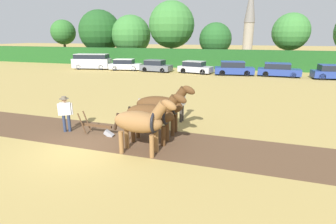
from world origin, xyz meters
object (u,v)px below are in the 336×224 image
tree_center_left (131,35)px  church_spire (250,17)px  draft_horse_trail_left (162,105)px  parked_van (92,61)px  draft_horse_lead_left (141,122)px  tree_far_left (63,32)px  tree_left (100,31)px  tree_center (172,25)px  parked_car_center_right (234,68)px  parked_car_far_right (333,72)px  draft_horse_lead_right (152,114)px  tree_center_right (215,39)px  farmer_at_plow (65,111)px  plow (100,128)px  farmer_beside_team (182,102)px  parked_car_right (278,70)px  parked_car_left (125,65)px  parked_car_center (195,67)px  tree_right (291,32)px  parked_car_center_left (156,66)px

tree_center_left → church_spire: church_spire is taller
draft_horse_trail_left → parked_van: size_ratio=0.56×
draft_horse_lead_left → tree_far_left: bearing=131.8°
tree_left → tree_center: tree_center is taller
parked_van → parked_car_center_right: (18.81, -0.11, -0.28)m
tree_left → draft_horse_trail_left: tree_left is taller
draft_horse_trail_left → parked_car_far_right: bearing=59.5°
tree_far_left → draft_horse_lead_right: 44.44m
parked_car_far_right → tree_center: bearing=148.2°
tree_center_right → draft_horse_lead_right: size_ratio=2.27×
farmer_at_plow → church_spire: bearing=141.3°
draft_horse_lead_right → plow: 2.77m
farmer_beside_team → parked_car_right: size_ratio=0.40×
farmer_beside_team → parked_car_left: size_ratio=0.41×
farmer_at_plow → farmer_beside_team: size_ratio=0.95×
parked_van → tree_center_right: bearing=25.2°
draft_horse_lead_right → parked_car_left: size_ratio=0.64×
parked_car_center → parked_van: bearing=-167.9°
plow → parked_car_right: 23.70m
plow → farmer_beside_team: size_ratio=0.94×
tree_center_right → parked_car_center: bearing=-94.3°
draft_horse_lead_left → parked_car_center: size_ratio=0.62×
farmer_at_plow → parked_car_right: farmer_at_plow is taller
draft_horse_trail_left → parked_car_left: (-12.02, 20.55, -0.63)m
draft_horse_lead_right → farmer_at_plow: size_ratio=1.63×
draft_horse_lead_left → farmer_at_plow: (-4.34, 1.15, -0.27)m
parked_car_left → church_spire: bearing=56.2°
parked_car_center → parked_car_center_right: 4.56m
tree_center_right → parked_car_left: (-10.25, -10.89, -3.16)m
plow → farmer_at_plow: farmer_at_plow is taller
parked_car_far_right → tree_left: bearing=156.5°
tree_left → parked_car_left: bearing=-47.1°
plow → tree_center_left: bearing=112.9°
tree_right → parked_car_right: tree_right is taller
draft_horse_lead_right → parked_car_center_left: (-7.64, 21.52, -0.54)m
tree_right → parked_car_center_left: tree_right is taller
tree_left → parked_car_far_right: 36.03m
tree_center_left → parked_car_left: tree_center_left is taller
plow → farmer_beside_team: (3.11, 3.06, 0.76)m
tree_left → tree_center_right: tree_left is taller
farmer_beside_team → parked_car_right: 19.72m
draft_horse_lead_right → draft_horse_trail_left: 1.20m
tree_right → farmer_beside_team: tree_right is taller
parked_car_center → parked_car_center_left: bearing=-167.4°
tree_left → plow: tree_left is taller
parked_car_right → draft_horse_trail_left: bearing=-106.0°
parked_car_center → parked_car_right: bearing=12.5°
parked_van → plow: bearing=-67.7°
tree_left → tree_right: tree_left is taller
tree_right → draft_horse_lead_left: size_ratio=2.79×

